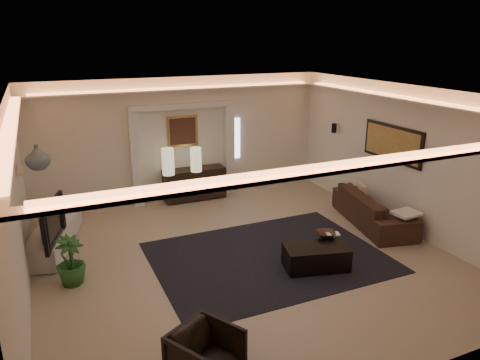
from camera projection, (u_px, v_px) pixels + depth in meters
name	position (u px, v px, depth m)	size (l,w,h in m)	color
floor	(243.00, 257.00, 8.16)	(7.00, 7.00, 0.00)	tan
ceiling	(244.00, 94.00, 7.28)	(7.00, 7.00, 0.00)	white
wall_back	(182.00, 139.00, 10.77)	(7.00, 7.00, 0.00)	silver
wall_front	(385.00, 274.00, 4.67)	(7.00, 7.00, 0.00)	silver
wall_left	(16.00, 211.00, 6.36)	(7.00, 7.00, 0.00)	silver
wall_right	(403.00, 158.00, 9.08)	(7.00, 7.00, 0.00)	silver
cove_soffit	(244.00, 111.00, 7.37)	(7.00, 7.00, 0.04)	silver
daylight_slit	(235.00, 138.00, 11.30)	(0.25, 0.03, 1.00)	white
area_rug	(268.00, 257.00, 8.14)	(4.00, 3.00, 0.01)	black
pilaster_left	(136.00, 160.00, 10.34)	(0.22, 0.20, 2.20)	silver
pilaster_right	(229.00, 150.00, 11.23)	(0.22, 0.20, 2.20)	silver
alcove_header	(182.00, 106.00, 10.44)	(2.52, 0.20, 0.12)	silver
painting_frame	(183.00, 131.00, 10.68)	(0.74, 0.04, 0.74)	tan
painting_canvas	(183.00, 131.00, 10.66)	(0.62, 0.02, 0.62)	#4C2D1E
art_panel_frame	(393.00, 143.00, 9.25)	(0.04, 1.64, 0.74)	black
art_panel_gold	(392.00, 143.00, 9.24)	(0.02, 1.50, 0.62)	tan
wall_sconce	(334.00, 128.00, 10.88)	(0.12, 0.12, 0.22)	black
wall_niche	(20.00, 171.00, 7.54)	(0.10, 0.55, 0.04)	silver
console	(194.00, 183.00, 10.94)	(1.47, 0.46, 0.73)	black
lamp_left	(168.00, 161.00, 10.26)	(0.28, 0.28, 0.62)	beige
lamp_right	(196.00, 158.00, 10.52)	(0.25, 0.25, 0.57)	beige
media_ledge	(55.00, 235.00, 8.51)	(0.56, 2.24, 0.42)	silver
tv	(46.00, 221.00, 7.66)	(0.16, 1.24, 0.71)	black
figurine	(46.00, 212.00, 8.51)	(0.16, 0.16, 0.42)	black
ginger_jar	(37.00, 157.00, 7.50)	(0.40, 0.40, 0.41)	#3B4658
plant	(70.00, 261.00, 7.16)	(0.45, 0.45, 0.81)	#255823
sofa	(373.00, 209.00, 9.52)	(0.89, 2.27, 0.66)	#3F2A13
throw_blanket	(406.00, 213.00, 8.69)	(0.49, 0.40, 0.05)	beige
throw_pillow	(362.00, 192.00, 9.85)	(0.10, 0.34, 0.34)	#C9B08C
coffee_table	(316.00, 257.00, 7.71)	(1.06, 0.58, 0.40)	black
bowl	(325.00, 234.00, 8.03)	(0.35, 0.35, 0.08)	#3D261E
magazine	(333.00, 234.00, 8.10)	(0.23, 0.17, 0.03)	white
armchair	(206.00, 356.00, 5.15)	(0.69, 0.71, 0.64)	black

